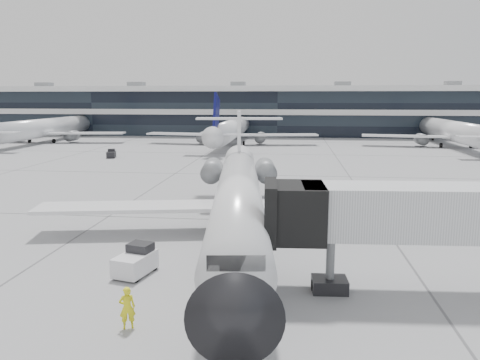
# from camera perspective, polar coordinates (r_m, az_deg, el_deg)

# --- Properties ---
(ground) EXTENTS (220.00, 220.00, 0.00)m
(ground) POSITION_cam_1_polar(r_m,az_deg,el_deg) (34.01, 0.14, -4.94)
(ground) COLOR gray
(ground) RESTS_ON ground
(terminal) EXTENTS (170.00, 22.00, 10.00)m
(terminal) POSITION_cam_1_polar(r_m,az_deg,el_deg) (114.76, 4.78, 8.17)
(terminal) COLOR black
(terminal) RESTS_ON ground
(bg_jet_left) EXTENTS (32.00, 40.00, 9.60)m
(bg_jet_left) POSITION_cam_1_polar(r_m,az_deg,el_deg) (100.63, -22.45, 4.32)
(bg_jet_left) COLOR white
(bg_jet_left) RESTS_ON ground
(bg_jet_center) EXTENTS (32.00, 40.00, 9.60)m
(bg_jet_center) POSITION_cam_1_polar(r_m,az_deg,el_deg) (88.85, -1.01, 4.41)
(bg_jet_center) COLOR white
(bg_jet_center) RESTS_ON ground
(bg_jet_right) EXTENTS (32.00, 40.00, 9.60)m
(bg_jet_right) POSITION_cam_1_polar(r_m,az_deg,el_deg) (92.52, 24.42, 3.74)
(bg_jet_right) COLOR white
(bg_jet_right) RESTS_ON ground
(regional_jet) EXTENTS (26.26, 32.79, 7.57)m
(regional_jet) POSITION_cam_1_polar(r_m,az_deg,el_deg) (30.21, -0.21, -1.82)
(regional_jet) COLOR white
(regional_jet) RESTS_ON ground
(jet_bridge) EXTENTS (16.09, 4.02, 5.16)m
(jet_bridge) POSITION_cam_1_polar(r_m,az_deg,el_deg) (22.89, 25.80, -3.72)
(jet_bridge) COLOR #B9BBBE
(jet_bridge) RESTS_ON ground
(ramp_worker) EXTENTS (0.73, 0.62, 1.70)m
(ramp_worker) POSITION_cam_1_polar(r_m,az_deg,el_deg) (19.10, -13.59, -14.89)
(ramp_worker) COLOR yellow
(ramp_worker) RESTS_ON ground
(baggage_tug) EXTENTS (1.89, 2.58, 1.48)m
(baggage_tug) POSITION_cam_1_polar(r_m,az_deg,el_deg) (24.47, -12.57, -9.65)
(baggage_tug) COLOR silver
(baggage_tug) RESTS_ON ground
(traffic_cone) EXTENTS (0.40, 0.40, 0.57)m
(traffic_cone) POSITION_cam_1_polar(r_m,az_deg,el_deg) (44.92, -0.15, -0.87)
(traffic_cone) COLOR red
(traffic_cone) RESTS_ON ground
(far_tug) EXTENTS (1.64, 2.22, 1.27)m
(far_tug) POSITION_cam_1_polar(r_m,az_deg,el_deg) (71.22, -15.42, 3.09)
(far_tug) COLOR black
(far_tug) RESTS_ON ground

